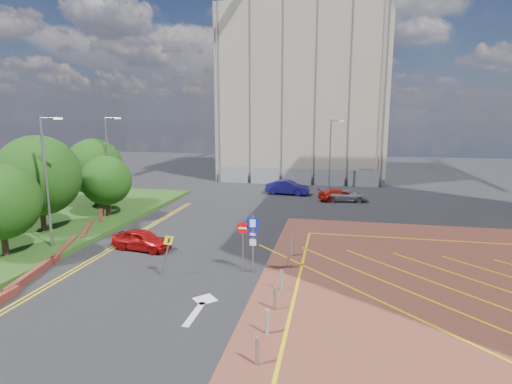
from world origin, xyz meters
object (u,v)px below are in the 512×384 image
(car_red_back, at_px, (339,195))
(car_silver_back, at_px, (346,196))
(tree_b, at_px, (39,176))
(tree_d, at_px, (94,167))
(lamp_left_near, at_px, (47,177))
(car_blue_back, at_px, (287,187))
(tree_c, at_px, (106,181))
(warning_sign, at_px, (167,251))
(lamp_back, at_px, (331,151))
(lamp_left_far, at_px, (108,160))
(car_red_left, at_px, (142,240))
(tree_a, at_px, (0,202))
(sign_cluster, at_px, (249,237))

(car_red_back, relative_size, car_silver_back, 1.03)
(tree_b, xyz_separation_m, car_red_back, (20.63, 16.02, -3.63))
(tree_d, distance_m, lamp_left_near, 11.76)
(car_red_back, bearing_deg, car_blue_back, 47.88)
(tree_c, distance_m, warning_sign, 14.39)
(car_blue_back, bearing_deg, warning_sign, 178.81)
(tree_b, height_order, lamp_back, lamp_back)
(tree_c, bearing_deg, tree_b, -111.80)
(tree_c, distance_m, lamp_left_near, 8.20)
(car_blue_back, bearing_deg, tree_c, 142.60)
(lamp_left_far, bearing_deg, car_red_left, -49.85)
(lamp_left_far, xyz_separation_m, car_silver_back, (20.19, 9.05, -4.09))
(tree_c, bearing_deg, car_blue_back, 45.68)
(tree_c, relative_size, car_silver_back, 1.20)
(tree_a, distance_m, car_silver_back, 29.02)
(lamp_left_near, height_order, lamp_back, lamp_left_near)
(tree_a, height_order, car_red_back, tree_a)
(lamp_back, distance_m, car_silver_back, 8.09)
(tree_b, relative_size, lamp_back, 0.84)
(tree_a, xyz_separation_m, sign_cluster, (14.30, 0.98, -1.55))
(tree_b, bearing_deg, lamp_left_far, 81.23)
(car_silver_back, bearing_deg, car_red_left, 136.94)
(warning_sign, bearing_deg, lamp_back, 74.59)
(lamp_left_far, bearing_deg, tree_c, -65.29)
(tree_b, distance_m, tree_c, 5.49)
(tree_d, distance_m, car_blue_back, 19.49)
(sign_cluster, bearing_deg, car_blue_back, 91.65)
(sign_cluster, height_order, car_blue_back, sign_cluster)
(tree_a, distance_m, warning_sign, 10.45)
(warning_sign, height_order, car_silver_back, warning_sign)
(tree_d, xyz_separation_m, car_blue_back, (16.15, 10.46, -3.11))
(lamp_back, bearing_deg, car_red_back, -81.41)
(car_red_left, bearing_deg, car_silver_back, -27.79)
(lamp_left_far, height_order, warning_sign, lamp_left_far)
(sign_cluster, xyz_separation_m, car_silver_back, (5.47, 20.07, -1.39))
(lamp_back, bearing_deg, tree_d, -143.91)
(car_red_left, relative_size, car_blue_back, 0.82)
(car_red_left, bearing_deg, sign_cluster, -99.42)
(tree_a, relative_size, tree_d, 0.89)
(car_red_left, distance_m, car_silver_back, 21.89)
(car_red_left, bearing_deg, lamp_left_far, 48.45)
(tree_c, height_order, lamp_left_far, lamp_left_far)
(tree_b, bearing_deg, warning_sign, -24.91)
(warning_sign, relative_size, car_blue_back, 0.48)
(sign_cluster, height_order, car_silver_back, sign_cluster)
(lamp_back, bearing_deg, car_blue_back, -134.33)
(lamp_left_far, xyz_separation_m, car_red_back, (19.55, 9.02, -4.05))
(car_red_left, xyz_separation_m, car_blue_back, (6.78, 20.10, 0.11))
(sign_cluster, xyz_separation_m, car_blue_back, (-0.65, 22.48, -1.19))
(tree_d, height_order, lamp_back, lamp_back)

